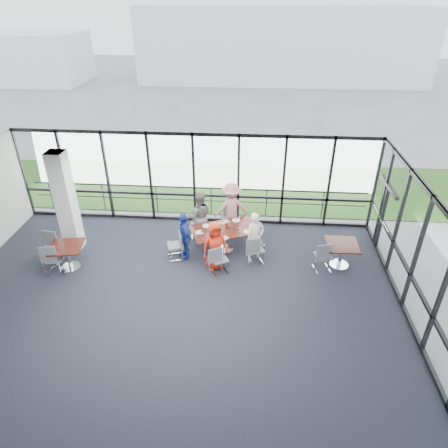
# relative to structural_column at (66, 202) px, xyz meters

# --- Properties ---
(floor) EXTENTS (12.00, 10.00, 0.02)m
(floor) POSITION_rel_structural_column_xyz_m (3.60, -3.00, -1.61)
(floor) COLOR black
(floor) RESTS_ON ground
(ceiling) EXTENTS (12.00, 10.00, 0.04)m
(ceiling) POSITION_rel_structural_column_xyz_m (3.60, -3.00, 1.60)
(ceiling) COLOR white
(ceiling) RESTS_ON ground
(curtain_wall_back) EXTENTS (12.00, 0.10, 3.20)m
(curtain_wall_back) POSITION_rel_structural_column_xyz_m (3.60, 2.00, 0.00)
(curtain_wall_back) COLOR white
(curtain_wall_back) RESTS_ON ground
(curtain_wall_right) EXTENTS (0.10, 10.00, 3.20)m
(curtain_wall_right) POSITION_rel_structural_column_xyz_m (9.60, -3.00, 0.00)
(curtain_wall_right) COLOR white
(curtain_wall_right) RESTS_ON ground
(exit_door) EXTENTS (0.12, 1.60, 2.10)m
(exit_door) POSITION_rel_structural_column_xyz_m (9.60, 0.75, -0.55)
(exit_door) COLOR black
(exit_door) RESTS_ON ground
(structural_column) EXTENTS (0.50, 0.50, 3.20)m
(structural_column) POSITION_rel_structural_column_xyz_m (0.00, 0.00, 0.00)
(structural_column) COLOR white
(structural_column) RESTS_ON ground
(apron) EXTENTS (80.00, 70.00, 0.02)m
(apron) POSITION_rel_structural_column_xyz_m (3.60, 7.00, -1.62)
(apron) COLOR slate
(apron) RESTS_ON ground
(grass_strip) EXTENTS (80.00, 5.00, 0.01)m
(grass_strip) POSITION_rel_structural_column_xyz_m (3.60, 5.00, -1.59)
(grass_strip) COLOR #33521F
(grass_strip) RESTS_ON ground
(hangar_main) EXTENTS (24.00, 10.00, 6.00)m
(hangar_main) POSITION_rel_structural_column_xyz_m (7.60, 29.00, 1.40)
(hangar_main) COLOR white
(hangar_main) RESTS_ON ground
(hangar_aux) EXTENTS (10.00, 6.00, 4.00)m
(hangar_aux) POSITION_rel_structural_column_xyz_m (-14.40, 25.00, 0.40)
(hangar_aux) COLOR white
(hangar_aux) RESTS_ON ground
(guard_rail) EXTENTS (12.00, 0.06, 0.06)m
(guard_rail) POSITION_rel_structural_column_xyz_m (3.60, 2.60, -1.10)
(guard_rail) COLOR #2D2D33
(guard_rail) RESTS_ON ground
(main_table) EXTENTS (2.31, 1.83, 0.75)m
(main_table) POSITION_rel_structural_column_xyz_m (4.78, 0.23, -0.97)
(main_table) COLOR #37120E
(main_table) RESTS_ON ground
(side_table_left) EXTENTS (1.05, 1.05, 0.75)m
(side_table_left) POSITION_rel_structural_column_xyz_m (0.29, -1.08, -0.96)
(side_table_left) COLOR #37120E
(side_table_left) RESTS_ON ground
(side_table_right) EXTENTS (0.93, 0.93, 0.75)m
(side_table_right) POSITION_rel_structural_column_xyz_m (8.25, -0.35, -0.96)
(side_table_right) COLOR #37120E
(side_table_right) RESTS_ON ground
(diner_near_left) EXTENTS (0.88, 0.75, 1.52)m
(diner_near_left) POSITION_rel_structural_column_xyz_m (4.56, -0.75, -0.84)
(diner_near_left) COLOR red
(diner_near_left) RESTS_ON ground
(diner_near_right) EXTENTS (0.70, 0.64, 1.57)m
(diner_near_right) POSITION_rel_structural_column_xyz_m (5.72, -0.24, -0.82)
(diner_near_right) COLOR white
(diner_near_right) RESTS_ON ground
(diner_far_left) EXTENTS (0.88, 0.63, 1.67)m
(diner_far_left) POSITION_rel_structural_column_xyz_m (3.92, 0.82, -0.77)
(diner_far_left) COLOR slate
(diner_far_left) RESTS_ON ground
(diner_far_right) EXTENTS (1.27, 0.86, 1.79)m
(diner_far_right) POSITION_rel_structural_column_xyz_m (4.91, 1.31, -0.71)
(diner_far_right) COLOR #D17F88
(diner_far_right) RESTS_ON ground
(diner_end) EXTENTS (0.79, 1.01, 1.52)m
(diner_end) POSITION_rel_structural_column_xyz_m (3.60, -0.29, -0.84)
(diner_end) COLOR #1E3696
(diner_end) RESTS_ON ground
(chair_main_nl) EXTENTS (0.59, 0.59, 0.90)m
(chair_main_nl) POSITION_rel_structural_column_xyz_m (4.71, -0.96, -1.15)
(chair_main_nl) COLOR slate
(chair_main_nl) RESTS_ON ground
(chair_main_nr) EXTENTS (0.58, 0.58, 0.93)m
(chair_main_nr) POSITION_rel_structural_column_xyz_m (5.74, -0.40, -1.14)
(chair_main_nr) COLOR slate
(chair_main_nr) RESTS_ON ground
(chair_main_fl) EXTENTS (0.50, 0.50, 0.88)m
(chair_main_fl) POSITION_rel_structural_column_xyz_m (3.82, 0.93, -1.16)
(chair_main_fl) COLOR slate
(chair_main_fl) RESTS_ON ground
(chair_main_fr) EXTENTS (0.53, 0.53, 0.90)m
(chair_main_fr) POSITION_rel_structural_column_xyz_m (4.78, 1.41, -1.15)
(chair_main_fr) COLOR slate
(chair_main_fr) RESTS_ON ground
(chair_main_end) EXTENTS (0.56, 0.56, 0.89)m
(chair_main_end) POSITION_rel_structural_column_xyz_m (3.31, -0.35, -1.15)
(chair_main_end) COLOR slate
(chair_main_end) RESTS_ON ground
(chair_spare_la) EXTENTS (0.58, 0.58, 0.98)m
(chair_spare_la) POSITION_rel_structural_column_xyz_m (0.02, -1.33, -1.11)
(chair_spare_la) COLOR slate
(chair_spare_la) RESTS_ON ground
(chair_spare_lb) EXTENTS (0.52, 0.52, 0.96)m
(chair_spare_lb) POSITION_rel_structural_column_xyz_m (-0.35, -0.90, -1.12)
(chair_spare_lb) COLOR slate
(chair_spare_lb) RESTS_ON ground
(chair_spare_r) EXTENTS (0.56, 0.56, 0.96)m
(chair_spare_r) POSITION_rel_structural_column_xyz_m (7.70, -0.60, -1.12)
(chair_spare_r) COLOR slate
(chair_spare_r) RESTS_ON ground
(plate_nl) EXTENTS (0.27, 0.27, 0.01)m
(plate_nl) POSITION_rel_structural_column_xyz_m (4.45, -0.29, -0.84)
(plate_nl) COLOR white
(plate_nl) RESTS_ON main_table
(plate_nr) EXTENTS (0.26, 0.26, 0.01)m
(plate_nr) POSITION_rel_structural_column_xyz_m (5.50, 0.11, -0.84)
(plate_nr) COLOR white
(plate_nr) RESTS_ON main_table
(plate_fl) EXTENTS (0.26, 0.26, 0.01)m
(plate_fl) POSITION_rel_structural_column_xyz_m (4.20, 0.35, -0.84)
(plate_fl) COLOR white
(plate_fl) RESTS_ON main_table
(plate_fr) EXTENTS (0.26, 0.26, 0.01)m
(plate_fr) POSITION_rel_structural_column_xyz_m (5.10, 0.78, -0.84)
(plate_fr) COLOR white
(plate_fr) RESTS_ON main_table
(plate_end) EXTENTS (0.25, 0.25, 0.01)m
(plate_end) POSITION_rel_structural_column_xyz_m (4.02, -0.04, -0.84)
(plate_end) COLOR white
(plate_end) RESTS_ON main_table
(tumbler_a) EXTENTS (0.07, 0.07, 0.14)m
(tumbler_a) POSITION_rel_structural_column_xyz_m (4.61, -0.16, -0.78)
(tumbler_a) COLOR white
(tumbler_a) RESTS_ON main_table
(tumbler_b) EXTENTS (0.07, 0.07, 0.13)m
(tumbler_b) POSITION_rel_structural_column_xyz_m (5.16, 0.20, -0.78)
(tumbler_b) COLOR white
(tumbler_b) RESTS_ON main_table
(tumbler_c) EXTENTS (0.08, 0.08, 0.15)m
(tumbler_c) POSITION_rel_structural_column_xyz_m (4.66, 0.47, -0.77)
(tumbler_c) COLOR white
(tumbler_c) RESTS_ON main_table
(tumbler_d) EXTENTS (0.07, 0.07, 0.14)m
(tumbler_d) POSITION_rel_structural_column_xyz_m (4.13, -0.21, -0.78)
(tumbler_d) COLOR white
(tumbler_d) RESTS_ON main_table
(menu_a) EXTENTS (0.34, 0.35, 0.00)m
(menu_a) POSITION_rel_structural_column_xyz_m (4.80, -0.32, -0.85)
(menu_a) COLOR silver
(menu_a) RESTS_ON main_table
(menu_b) EXTENTS (0.32, 0.26, 0.00)m
(menu_b) POSITION_rel_structural_column_xyz_m (5.70, 0.32, -0.85)
(menu_b) COLOR silver
(menu_b) RESTS_ON main_table
(menu_c) EXTENTS (0.40, 0.38, 0.00)m
(menu_c) POSITION_rel_structural_column_xyz_m (4.72, 0.65, -0.85)
(menu_c) COLOR silver
(menu_c) RESTS_ON main_table
(condiment_caddy) EXTENTS (0.10, 0.07, 0.04)m
(condiment_caddy) POSITION_rel_structural_column_xyz_m (4.84, 0.31, -0.83)
(condiment_caddy) COLOR black
(condiment_caddy) RESTS_ON main_table
(ketchup_bottle) EXTENTS (0.06, 0.06, 0.18)m
(ketchup_bottle) POSITION_rel_structural_column_xyz_m (4.83, 0.29, -0.76)
(ketchup_bottle) COLOR #AE0E0A
(ketchup_bottle) RESTS_ON main_table
(green_bottle) EXTENTS (0.05, 0.05, 0.20)m
(green_bottle) POSITION_rel_structural_column_xyz_m (4.89, 0.28, -0.75)
(green_bottle) COLOR #287E46
(green_bottle) RESTS_ON main_table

